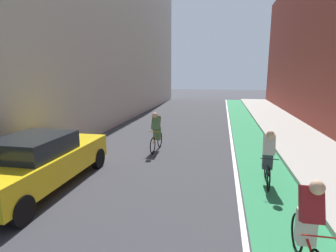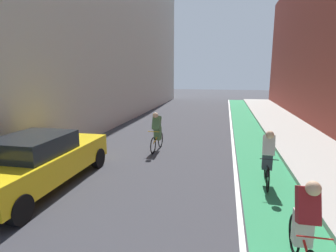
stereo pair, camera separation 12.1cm
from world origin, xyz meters
name	(u,v)px [view 1 (the left image)]	position (x,y,z in m)	size (l,w,h in m)	color
ground_plane	(181,141)	(0.00, 15.13, 0.00)	(84.15, 84.15, 0.00)	#38383D
bike_lane_paint	(248,134)	(3.27, 17.13, 0.00)	(1.60, 38.25, 0.00)	#2D8451
lane_divider_stripe	(231,134)	(2.37, 17.13, 0.00)	(0.12, 38.25, 0.00)	white
sidewalk_right	(294,135)	(5.50, 17.13, 0.07)	(2.87, 38.25, 0.14)	#A8A59E
parked_sedan_yellow_cab	(39,161)	(-3.02, 9.01, 0.79)	(1.85, 4.73, 1.53)	yellow
cyclist_mid	(308,225)	(3.25, 6.96, 0.81)	(0.48, 1.74, 1.63)	black
cyclist_trailing	(268,155)	(3.20, 10.56, 0.85)	(0.48, 1.72, 1.62)	black
cyclist_far	(156,130)	(-0.76, 13.36, 0.85)	(0.48, 1.71, 1.61)	black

